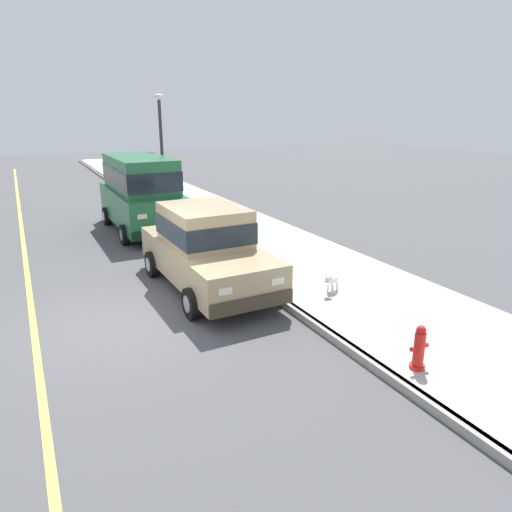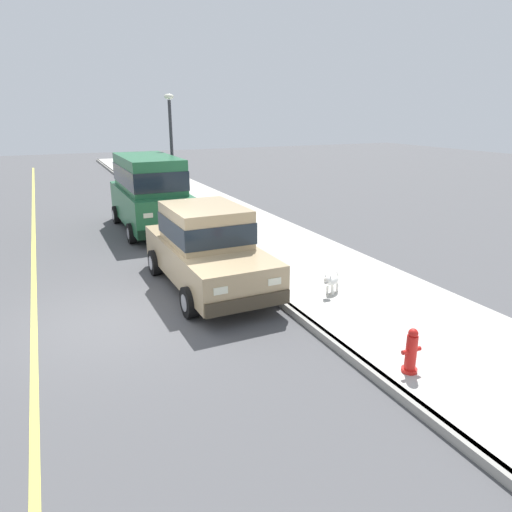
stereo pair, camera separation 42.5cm
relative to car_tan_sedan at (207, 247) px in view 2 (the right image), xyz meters
name	(u,v)px [view 2 (the right image)]	position (x,y,z in m)	size (l,w,h in m)	color
ground_plane	(122,319)	(-2.13, -1.01, -0.98)	(80.00, 80.00, 0.00)	#4C4C4F
curb	(267,291)	(1.07, -1.01, -0.91)	(0.16, 64.00, 0.14)	gray
sidewalk	(334,280)	(2.87, -1.01, -0.91)	(3.60, 64.00, 0.14)	#B7B5AD
lane_centre_line	(34,335)	(-3.73, -1.01, -0.98)	(0.12, 57.60, 0.01)	#E0D64C
car_tan_sedan	(207,247)	(0.00, 0.00, 0.00)	(2.09, 4.63, 1.92)	tan
car_green_van	(149,190)	(0.02, 6.03, 0.41)	(2.15, 4.91, 2.52)	#23663D
dog_white	(332,281)	(2.21, -1.85, -0.55)	(0.65, 0.48, 0.49)	white
fire_hydrant	(411,352)	(1.52, -5.06, -0.51)	(0.34, 0.24, 0.72)	red
street_lamp	(171,140)	(1.42, 8.10, 1.92)	(0.36, 0.36, 4.42)	#2D2D33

